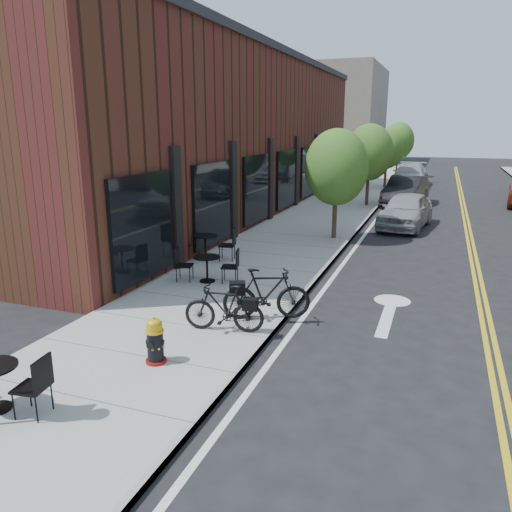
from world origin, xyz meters
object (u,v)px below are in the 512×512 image
at_px(parked_car_c, 410,175).
at_px(bistro_set_b, 207,265).
at_px(fire_hydrant, 155,341).
at_px(parked_car_a, 406,210).
at_px(parked_car_b, 406,191).
at_px(bicycle_right, 267,294).
at_px(bistro_set_c, 205,244).
at_px(bicycle_left, 224,308).

bearing_deg(parked_car_c, bistro_set_b, -96.32).
height_order(bistro_set_b, parked_car_c, parked_car_c).
distance_m(fire_hydrant, parked_car_a, 14.30).
distance_m(bistro_set_b, parked_car_b, 16.03).
xyz_separation_m(bicycle_right, parked_car_a, (1.93, 11.45, 0.04)).
xyz_separation_m(fire_hydrant, parked_car_a, (3.05, 13.97, 0.20)).
distance_m(bistro_set_b, parked_car_c, 24.41).
distance_m(bistro_set_b, bistro_set_c, 2.20).
height_order(bicycle_right, bistro_set_b, bicycle_right).
bearing_deg(bicycle_right, bistro_set_c, 17.53).
relative_size(bistro_set_b, parked_car_b, 0.36).
xyz_separation_m(bicycle_left, parked_car_c, (1.70, 26.93, 0.16)).
height_order(fire_hydrant, parked_car_a, parked_car_a).
bearing_deg(bistro_set_c, bicycle_left, -72.54).
bearing_deg(bicycle_right, parked_car_a, -32.45).
height_order(fire_hydrant, bicycle_left, bicycle_left).
bearing_deg(fire_hydrant, bistro_set_c, 96.71).
relative_size(bistro_set_b, parked_car_a, 0.40).
xyz_separation_m(fire_hydrant, bicycle_right, (1.12, 2.52, 0.16)).
height_order(bistro_set_c, parked_car_c, parked_car_c).
distance_m(parked_car_a, parked_car_b, 6.03).
distance_m(bistro_set_c, parked_car_a, 9.22).
bearing_deg(parked_car_c, parked_car_b, -85.90).
bearing_deg(parked_car_a, parked_car_c, 100.64).
bearing_deg(parked_car_c, fire_hydrant, -92.81).
bearing_deg(bicycle_left, bicycle_right, 137.72).
xyz_separation_m(parked_car_a, parked_car_b, (-0.44, 6.01, 0.04)).
xyz_separation_m(fire_hydrant, bistro_set_b, (-1.15, 4.39, 0.05)).
relative_size(bicycle_left, bistro_set_c, 0.87).
bearing_deg(fire_hydrant, bicycle_left, 59.36).
bearing_deg(bistro_set_b, parked_car_c, 67.95).
xyz_separation_m(bistro_set_b, parked_car_b, (3.76, 15.59, 0.19)).
bearing_deg(bicycle_right, parked_car_b, -27.77).
bearing_deg(fire_hydrant, bicycle_right, 54.07).
bearing_deg(parked_car_c, bistro_set_c, -99.52).
relative_size(fire_hydrant, bicycle_right, 0.45).
bearing_deg(bistro_set_b, bicycle_right, -53.62).
relative_size(bicycle_left, bistro_set_b, 0.96).
distance_m(bicycle_left, parked_car_c, 26.99).
distance_m(bicycle_right, parked_car_c, 26.07).
bearing_deg(parked_car_a, fire_hydrant, -94.81).
height_order(fire_hydrant, bicycle_right, bicycle_right).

